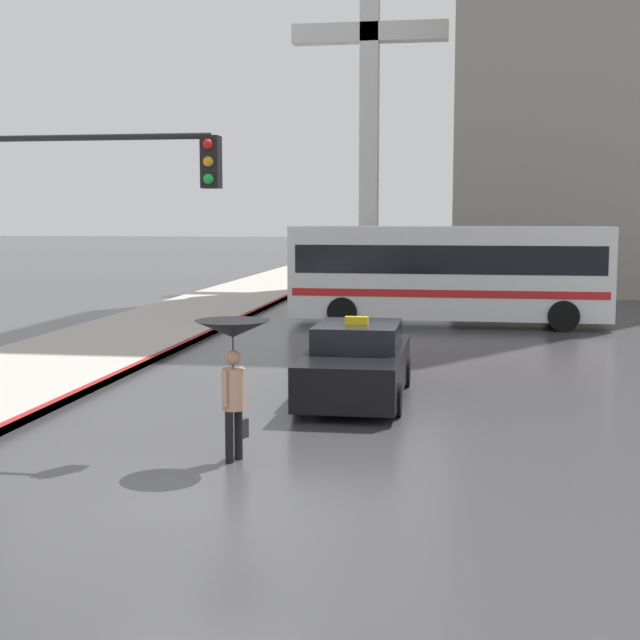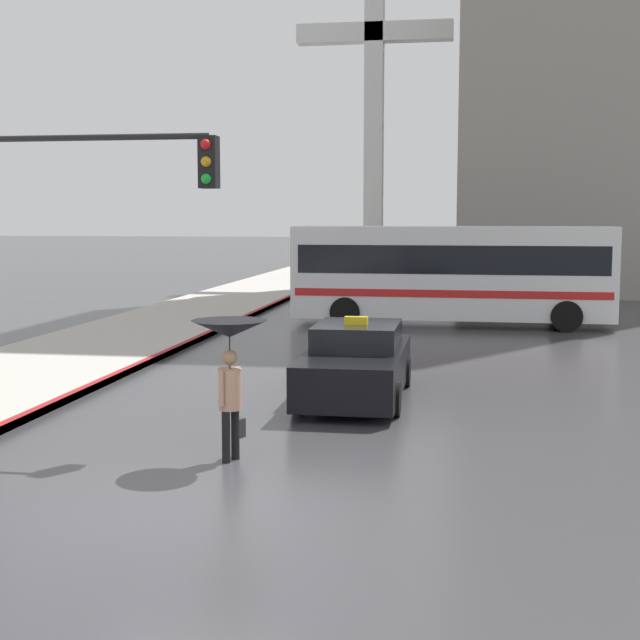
{
  "view_description": "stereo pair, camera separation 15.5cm",
  "coord_description": "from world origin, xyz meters",
  "px_view_note": "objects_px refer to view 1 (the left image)",
  "views": [
    {
      "loc": [
        3.1,
        -10.01,
        3.47
      ],
      "look_at": [
        0.37,
        7.79,
        1.4
      ],
      "focal_mm": 50.0,
      "sensor_mm": 36.0,
      "label": 1
    },
    {
      "loc": [
        3.25,
        -9.98,
        3.47
      ],
      "look_at": [
        0.37,
        7.79,
        1.4
      ],
      "focal_mm": 50.0,
      "sensor_mm": 36.0,
      "label": 2
    }
  ],
  "objects_px": {
    "pedestrian_with_umbrella": "(233,348)",
    "traffic_light": "(77,213)",
    "taxi": "(357,364)",
    "city_bus": "(448,270)",
    "monument_cross": "(369,88)"
  },
  "relations": [
    {
      "from": "city_bus",
      "to": "pedestrian_with_umbrella",
      "type": "bearing_deg",
      "value": -8.54
    },
    {
      "from": "taxi",
      "to": "city_bus",
      "type": "relative_size",
      "value": 0.45
    },
    {
      "from": "pedestrian_with_umbrella",
      "to": "monument_cross",
      "type": "xyz_separation_m",
      "value": [
        -1.24,
        32.16,
        8.11
      ]
    },
    {
      "from": "taxi",
      "to": "pedestrian_with_umbrella",
      "type": "distance_m",
      "value": 4.96
    },
    {
      "from": "taxi",
      "to": "city_bus",
      "type": "distance_m",
      "value": 12.42
    },
    {
      "from": "pedestrian_with_umbrella",
      "to": "traffic_light",
      "type": "bearing_deg",
      "value": 86.6
    },
    {
      "from": "city_bus",
      "to": "pedestrian_with_umbrella",
      "type": "relative_size",
      "value": 5.0
    },
    {
      "from": "pedestrian_with_umbrella",
      "to": "monument_cross",
      "type": "bearing_deg",
      "value": 23.84
    },
    {
      "from": "taxi",
      "to": "traffic_light",
      "type": "distance_m",
      "value": 6.04
    },
    {
      "from": "pedestrian_with_umbrella",
      "to": "monument_cross",
      "type": "distance_m",
      "value": 33.19
    },
    {
      "from": "taxi",
      "to": "pedestrian_with_umbrella",
      "type": "bearing_deg",
      "value": 75.24
    },
    {
      "from": "traffic_light",
      "to": "monument_cross",
      "type": "bearing_deg",
      "value": 87.0
    },
    {
      "from": "taxi",
      "to": "monument_cross",
      "type": "relative_size",
      "value": 0.27
    },
    {
      "from": "pedestrian_with_umbrella",
      "to": "monument_cross",
      "type": "height_order",
      "value": "monument_cross"
    },
    {
      "from": "city_bus",
      "to": "monument_cross",
      "type": "bearing_deg",
      "value": -163.93
    }
  ]
}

